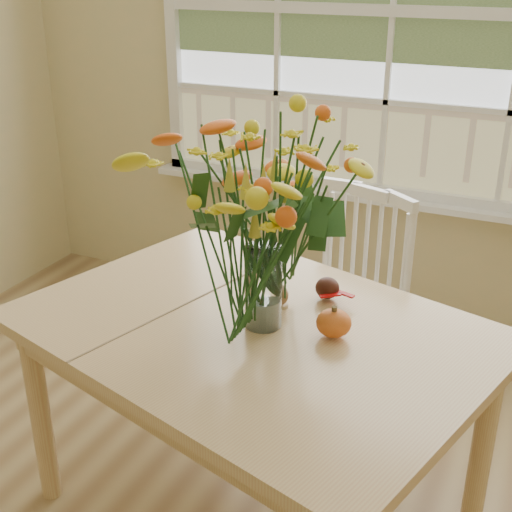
% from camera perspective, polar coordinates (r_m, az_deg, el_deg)
% --- Properties ---
extents(wall_back, '(4.00, 0.02, 2.70)m').
position_cam_1_polar(wall_back, '(3.31, 11.22, 16.00)').
color(wall_back, beige).
rests_on(wall_back, floor).
extents(window, '(2.42, 0.12, 1.74)m').
position_cam_1_polar(window, '(3.25, 11.31, 19.09)').
color(window, silver).
rests_on(window, wall_back).
extents(dining_table, '(1.62, 1.34, 0.75)m').
position_cam_1_polar(dining_table, '(2.14, -0.23, -7.84)').
color(dining_table, tan).
rests_on(dining_table, floor).
extents(windsor_chair, '(0.55, 0.53, 0.94)m').
position_cam_1_polar(windsor_chair, '(2.76, 7.77, -3.36)').
color(windsor_chair, white).
rests_on(windsor_chair, floor).
extents(flower_vase, '(0.53, 0.53, 0.63)m').
position_cam_1_polar(flower_vase, '(1.93, 0.64, 4.10)').
color(flower_vase, white).
rests_on(flower_vase, dining_table).
extents(pumpkin, '(0.10, 0.10, 0.08)m').
position_cam_1_polar(pumpkin, '(2.02, 6.49, -5.68)').
color(pumpkin, '#D64F19').
rests_on(pumpkin, dining_table).
extents(turkey_figurine, '(0.10, 0.10, 0.11)m').
position_cam_1_polar(turkey_figurine, '(2.18, 1.84, -3.19)').
color(turkey_figurine, '#CCB78C').
rests_on(turkey_figurine, dining_table).
extents(dark_gourd, '(0.12, 0.08, 0.07)m').
position_cam_1_polar(dark_gourd, '(2.24, 5.96, -2.75)').
color(dark_gourd, '#38160F').
rests_on(dark_gourd, dining_table).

